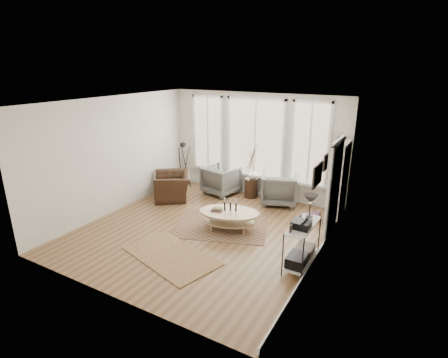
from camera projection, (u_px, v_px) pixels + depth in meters
The scene contains 17 objects.
room at pixel (204, 171), 7.56m from camera, with size 5.50×5.54×2.90m.
bay_window at pixel (255, 140), 9.73m from camera, with size 4.14×0.12×2.24m.
door at pixel (334, 188), 7.39m from camera, with size 0.09×1.06×2.22m.
bookcase at pixel (338, 181), 8.39m from camera, with size 0.31×0.85×2.06m.
low_shelf at pixel (302, 240), 6.47m from camera, with size 0.38×1.08×1.30m.
wall_art at pixel (320, 171), 5.97m from camera, with size 0.04×0.88×0.44m.
rug_main at pixel (221, 225), 8.22m from camera, with size 2.13×1.60×0.01m, color brown.
rug_runner at pixel (171, 255), 6.92m from camera, with size 1.95×1.08×0.01m, color brown.
coffee_table at pixel (229, 215), 7.96m from camera, with size 1.56×1.22×0.63m.
armchair_left at pixel (221, 180), 10.15m from camera, with size 0.88×0.91×0.83m, color #62635E.
armchair_right at pixel (279, 189), 9.41m from camera, with size 0.91×0.93×0.85m, color #62635E.
side_table at pixel (251, 172), 9.76m from camera, with size 0.37×0.37×1.56m.
vase at pixel (253, 174), 9.76m from camera, with size 0.25×0.25×0.26m, color silver.
accent_chair at pixel (173, 186), 9.81m from camera, with size 0.97×1.11×0.72m, color #331F14.
tripod_camera at pixel (184, 167), 10.56m from camera, with size 0.49×0.49×1.40m.
book_stack_near at pixel (315, 216), 8.52m from camera, with size 0.21×0.27×0.17m, color maroon.
book_stack_far at pixel (313, 219), 8.38m from camera, with size 0.20×0.25×0.16m, color maroon.
Camera 1 is at (3.97, -6.05, 3.63)m, focal length 28.00 mm.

